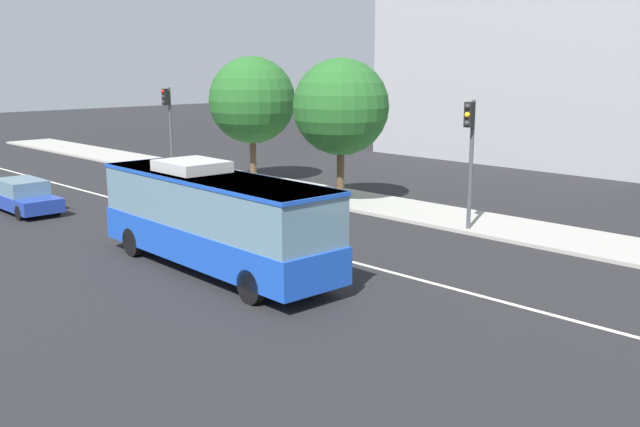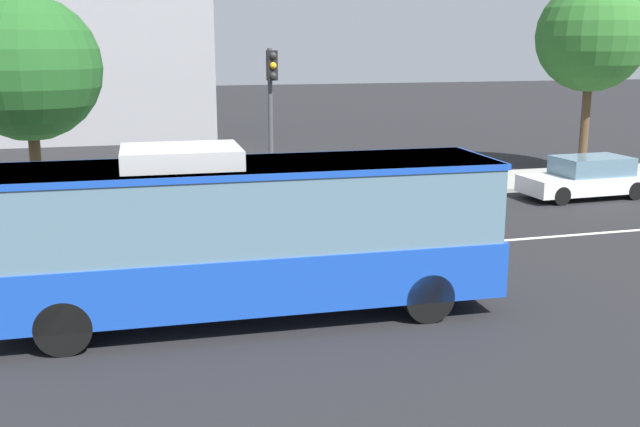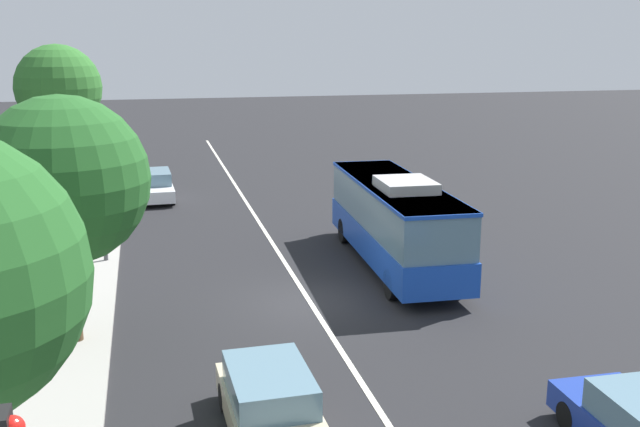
% 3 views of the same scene
% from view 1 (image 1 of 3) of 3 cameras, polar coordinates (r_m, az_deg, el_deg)
% --- Properties ---
extents(ground_plane, '(160.00, 160.00, 0.00)m').
position_cam_1_polar(ground_plane, '(27.76, -5.60, -1.74)').
color(ground_plane, black).
extents(sidewalk_kerb, '(80.00, 3.78, 0.14)m').
position_cam_1_polar(sidewalk_kerb, '(33.19, 5.09, 0.65)').
color(sidewalk_kerb, '#9E9B93').
rests_on(sidewalk_kerb, ground_plane).
extents(lane_centre_line, '(76.00, 0.16, 0.01)m').
position_cam_1_polar(lane_centre_line, '(27.76, -5.60, -1.73)').
color(lane_centre_line, silver).
rests_on(lane_centre_line, ground_plane).
extents(transit_bus, '(10.09, 2.88, 3.46)m').
position_cam_1_polar(transit_bus, '(22.80, -8.57, -0.16)').
color(transit_bus, '#1947B7').
rests_on(transit_bus, ground_plane).
extents(sedan_beige, '(4.54, 1.91, 1.46)m').
position_cam_1_polar(sedan_beige, '(35.30, -10.42, 2.26)').
color(sedan_beige, '#C6B793').
rests_on(sedan_beige, ground_plane).
extents(sedan_blue, '(4.53, 1.88, 1.46)m').
position_cam_1_polar(sedan_blue, '(34.49, -22.77, 1.29)').
color(sedan_blue, '#1E3899').
rests_on(sedan_blue, ground_plane).
extents(traffic_light_near_corner, '(0.32, 0.62, 5.20)m').
position_cam_1_polar(traffic_light_near_corner, '(43.42, -12.14, 7.74)').
color(traffic_light_near_corner, '#47474C').
rests_on(traffic_light_near_corner, ground_plane).
extents(traffic_light_mid_block, '(0.33, 0.62, 5.20)m').
position_cam_1_polar(traffic_light_mid_block, '(28.04, 11.98, 5.59)').
color(traffic_light_mid_block, '#47474C').
rests_on(traffic_light_mid_block, ground_plane).
extents(street_tree_kerbside_centre, '(4.48, 4.48, 6.85)m').
position_cam_1_polar(street_tree_kerbside_centre, '(33.12, 1.70, 8.56)').
color(street_tree_kerbside_centre, '#4C3823').
rests_on(street_tree_kerbside_centre, ground_plane).
extents(street_tree_kerbside_right, '(4.78, 4.78, 6.99)m').
position_cam_1_polar(street_tree_kerbside_right, '(39.74, -5.50, 9.07)').
color(street_tree_kerbside_right, '#4C3823').
rests_on(street_tree_kerbside_right, ground_plane).
extents(office_block_background, '(21.04, 15.72, 20.40)m').
position_cam_1_polar(office_block_background, '(54.35, 18.58, 15.20)').
color(office_block_background, '#939399').
rests_on(office_block_background, ground_plane).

